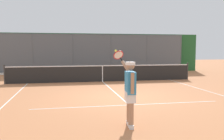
% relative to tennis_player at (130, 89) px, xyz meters
% --- Properties ---
extents(ground_plane, '(60.00, 60.00, 0.00)m').
position_rel_tennis_player_xyz_m(ground_plane, '(-0.58, -3.60, -0.94)').
color(ground_plane, '#C67A4C').
extents(court_line_markings, '(8.52, 11.17, 0.01)m').
position_rel_tennis_player_xyz_m(court_line_markings, '(-0.58, -1.97, -0.94)').
color(court_line_markings, white).
rests_on(court_line_markings, ground).
extents(fence_backdrop, '(18.25, 1.37, 3.15)m').
position_rel_tennis_player_xyz_m(fence_backdrop, '(-0.58, -14.31, 0.62)').
color(fence_backdrop, '#565B60').
rests_on(fence_backdrop, ground).
extents(tennis_net, '(10.94, 0.09, 1.07)m').
position_rel_tennis_player_xyz_m(tennis_net, '(-0.58, -8.36, -0.45)').
color(tennis_net, '#2D2D2D').
rests_on(tennis_net, ground).
extents(tennis_player, '(0.40, 1.38, 1.91)m').
position_rel_tennis_player_xyz_m(tennis_player, '(0.00, 0.00, 0.00)').
color(tennis_player, silver).
rests_on(tennis_player, ground).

